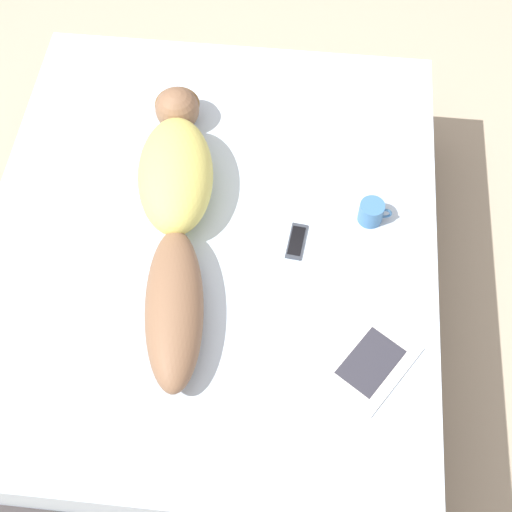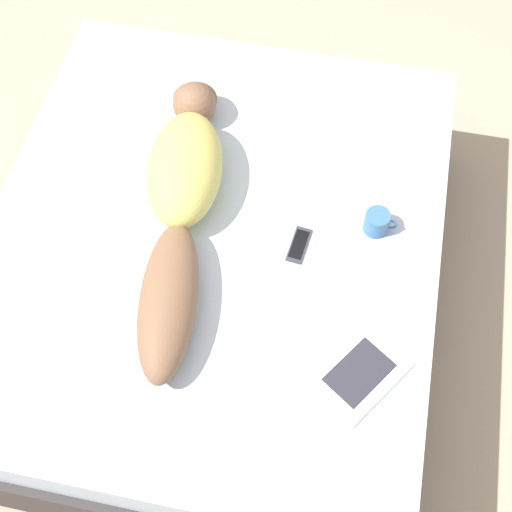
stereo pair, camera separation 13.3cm
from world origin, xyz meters
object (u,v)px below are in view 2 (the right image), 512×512
Objects in this scene: open_magazine at (336,352)px; cell_phone at (299,245)px; person at (182,198)px; coffee_mug at (377,222)px.

cell_phone is at bearing 150.67° from open_magazine.
open_magazine is (0.66, -0.46, -0.10)m from person.
open_magazine and cell_phone have the same top height.
cell_phone is at bearing -15.32° from person.
coffee_mug reaches higher than open_magazine.
person is at bearing -173.92° from coffee_mug.
cell_phone is at bearing -153.89° from coffee_mug.
person is 10.53× the size of coffee_mug.
coffee_mug is at bearing -2.32° from person.
coffee_mug is at bearing 32.30° from cell_phone.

